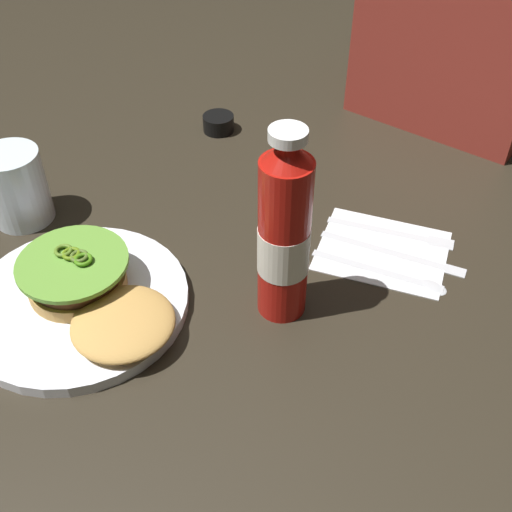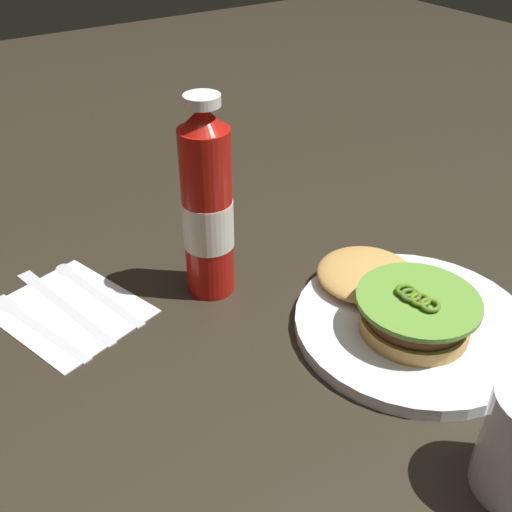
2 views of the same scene
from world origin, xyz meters
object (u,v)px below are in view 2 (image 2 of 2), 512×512
butter_knife (58,299)px  spoon_utensil (85,283)px  dinner_plate (413,325)px  napkin (70,310)px  burger_sandwich (396,298)px  ketchup_bottle (204,209)px  fork_utensil (30,320)px

butter_knife → spoon_utensil: bearing=-68.6°
dinner_plate → napkin: dinner_plate is taller
butter_knife → burger_sandwich: bearing=-128.3°
butter_knife → ketchup_bottle: bearing=-114.2°
butter_knife → fork_utensil: bearing=116.8°
fork_utensil → napkin: bearing=-95.9°
spoon_utensil → fork_utensil: bearing=114.2°
butter_knife → dinner_plate: bearing=-130.1°
dinner_plate → napkin: bearing=52.0°
ketchup_bottle → napkin: (0.05, 0.16, -0.11)m
ketchup_bottle → fork_utensil: size_ratio=1.44×
ketchup_bottle → butter_knife: 0.22m
fork_utensil → ketchup_bottle: bearing=-104.9°
ketchup_bottle → fork_utensil: (0.06, 0.21, -0.11)m
burger_sandwich → spoon_utensil: bearing=46.3°
dinner_plate → spoon_utensil: (0.29, 0.29, -0.00)m
butter_knife → fork_utensil: (-0.02, 0.04, -0.00)m
dinner_plate → spoon_utensil: size_ratio=1.52×
napkin → butter_knife: butter_knife is taller
ketchup_bottle → napkin: size_ratio=1.48×
burger_sandwich → spoon_utensil: (0.27, 0.28, -0.03)m
napkin → fork_utensil: size_ratio=0.98×
ketchup_bottle → fork_utensil: ketchup_bottle is taller
dinner_plate → ketchup_bottle: ketchup_bottle is taller
ketchup_bottle → dinner_plate: bearing=-141.6°
dinner_plate → napkin: size_ratio=1.60×
napkin → spoon_utensil: bearing=-39.7°
burger_sandwich → napkin: 0.39m
dinner_plate → burger_sandwich: burger_sandwich is taller
ketchup_bottle → spoon_utensil: bearing=54.8°
napkin → fork_utensil: bearing=84.1°
napkin → spoon_utensil: (0.04, -0.03, 0.00)m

